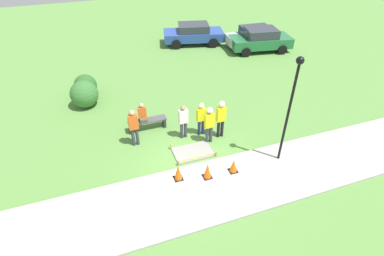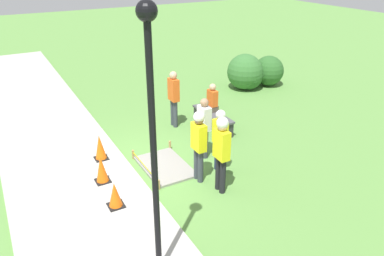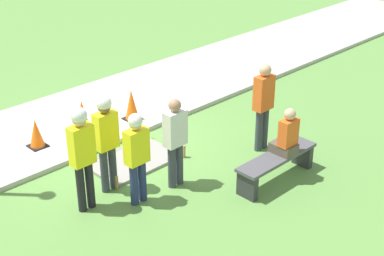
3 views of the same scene
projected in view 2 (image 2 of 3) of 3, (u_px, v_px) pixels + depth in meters
ground_plane at (132, 170)px, 9.56m from camera, size 60.00×60.00×0.00m
sidewalk at (73, 184)px, 8.88m from camera, size 28.00×2.97×0.10m
wet_concrete_patch at (165, 166)px, 9.65m from camera, size 1.70×1.15×0.26m
traffic_cone_near_patch at (100, 147)px, 9.73m from camera, size 0.34×0.34×0.68m
traffic_cone_far_patch at (102, 169)px, 8.76m from camera, size 0.34×0.34×0.67m
traffic_cone_sidewalk_edge at (115, 195)px, 7.91m from camera, size 0.34×0.34×0.58m
park_bench at (213, 118)px, 11.67m from camera, size 1.79×0.44×0.52m
person_seated_on_bench at (211, 101)px, 11.61m from camera, size 0.36×0.44×0.89m
worker_supervisor at (220, 136)px, 9.12m from camera, size 0.40×0.24×1.66m
worker_assistant at (222, 148)px, 8.26m from camera, size 0.40×0.27×1.86m
worker_trainee at (199, 140)px, 8.69m from camera, size 0.40×0.26×1.80m
bystander_in_orange_shirt at (174, 96)px, 11.55m from camera, size 0.40×0.24×1.80m
bystander_in_gray_shirt at (204, 125)px, 9.80m from camera, size 0.40×0.22×1.67m
lamppost_near at (152, 118)px, 5.19m from camera, size 0.28×0.28×4.43m
shrub_rounded_near at (245, 72)px, 14.94m from camera, size 1.42×1.42×1.42m
shrub_rounded_mid at (248, 75)px, 14.95m from camera, size 1.18×1.18×1.18m
shrub_rounded_far at (269, 71)px, 15.40m from camera, size 1.23×1.23×1.23m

